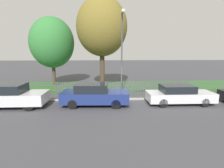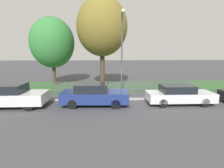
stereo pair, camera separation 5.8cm
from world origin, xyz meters
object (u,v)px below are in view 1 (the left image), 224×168
object	(u,v)px
covered_motorcycle	(98,88)
tree_nearest_kerb	(52,43)
parked_car_black_saloon	(11,96)
street_lamp	(122,46)
parked_car_red_compact	(179,94)
parked_car_navy_estate	(94,94)
tree_behind_motorcycle	(102,27)

from	to	relation	value
covered_motorcycle	tree_nearest_kerb	distance (m)	7.83
parked_car_black_saloon	street_lamp	distance (m)	8.33
parked_car_black_saloon	parked_car_red_compact	world-z (taller)	parked_car_black_saloon
parked_car_black_saloon	parked_car_red_compact	xyz separation A→B (m)	(11.21, 0.10, -0.09)
tree_nearest_kerb	street_lamp	xyz separation A→B (m)	(6.61, -5.34, -0.47)
parked_car_navy_estate	covered_motorcycle	distance (m)	2.20
parked_car_navy_estate	tree_behind_motorcycle	world-z (taller)	tree_behind_motorcycle
parked_car_red_compact	tree_behind_motorcycle	distance (m)	9.03
parked_car_black_saloon	covered_motorcycle	bearing A→B (deg)	22.37
parked_car_black_saloon	tree_behind_motorcycle	bearing A→B (deg)	41.91
tree_behind_motorcycle	parked_car_red_compact	bearing A→B (deg)	-44.80
parked_car_navy_estate	parked_car_red_compact	distance (m)	5.80
parked_car_red_compact	covered_motorcycle	size ratio (longest dim) A/B	2.38
parked_car_black_saloon	parked_car_navy_estate	bearing A→B (deg)	1.18
parked_car_navy_estate	parked_car_black_saloon	bearing A→B (deg)	-176.47
parked_car_black_saloon	tree_nearest_kerb	xyz separation A→B (m)	(0.82, 7.27, 3.70)
parked_car_red_compact	covered_motorcycle	bearing A→B (deg)	158.73
tree_behind_motorcycle	street_lamp	xyz separation A→B (m)	(1.50, -3.43, -1.79)
parked_car_red_compact	tree_nearest_kerb	distance (m)	13.17
parked_car_black_saloon	tree_nearest_kerb	size ratio (longest dim) A/B	0.63
parked_car_navy_estate	covered_motorcycle	xyz separation A→B (m)	(0.19, 2.19, -0.04)
tree_nearest_kerb	tree_behind_motorcycle	bearing A→B (deg)	-20.59
parked_car_navy_estate	tree_behind_motorcycle	xyz separation A→B (m)	(0.52, 5.22, 5.03)
parked_car_navy_estate	covered_motorcycle	bearing A→B (deg)	87.34
parked_car_black_saloon	parked_car_navy_estate	world-z (taller)	parked_car_black_saloon
parked_car_navy_estate	tree_nearest_kerb	xyz separation A→B (m)	(-4.59, 7.14, 3.72)
parked_car_red_compact	street_lamp	bearing A→B (deg)	154.59
parked_car_navy_estate	tree_behind_motorcycle	distance (m)	7.27
street_lamp	tree_nearest_kerb	bearing A→B (deg)	141.03
covered_motorcycle	street_lamp	xyz separation A→B (m)	(1.83, -0.40, 3.29)
parked_car_red_compact	tree_behind_motorcycle	xyz separation A→B (m)	(-5.28, 5.25, 5.10)
parked_car_red_compact	covered_motorcycle	distance (m)	6.04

